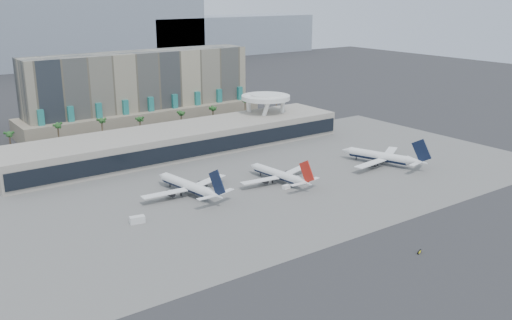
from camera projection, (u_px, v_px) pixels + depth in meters
ground at (341, 226)px, 189.33m from camera, size 900.00×900.00×0.00m
apron_pad at (246, 182)px, 232.13m from camera, size 260.00×130.00×0.06m
mountain_ridge at (30, 38)px, 562.20m from camera, size 680.00×60.00×70.00m
hotel at (142, 96)px, 325.87m from camera, size 140.00×30.00×42.00m
terminal at (181, 139)px, 272.97m from camera, size 170.00×32.50×14.50m
saucer_structure at (266, 100)px, 305.06m from camera, size 26.00×26.00×21.89m
palm_row at (161, 117)px, 303.11m from camera, size 157.80×2.80×13.10m
airliner_left at (189, 186)px, 217.20m from camera, size 38.69×40.11×13.91m
airliner_centre at (279, 174)px, 231.44m from camera, size 35.71×36.92×12.76m
airliner_right at (382, 157)px, 254.78m from camera, size 38.86×40.16×14.46m
service_vehicle_a at (137, 220)px, 191.02m from camera, size 5.36×3.31×2.44m
service_vehicle_b at (286, 187)px, 224.14m from camera, size 3.23×2.12×1.56m
taxiway_sign at (419, 252)px, 169.31m from camera, size 2.13×0.94×0.97m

